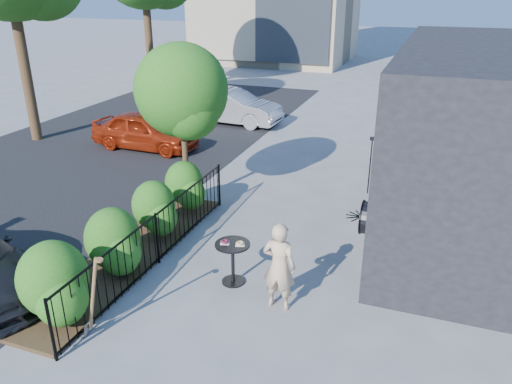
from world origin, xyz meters
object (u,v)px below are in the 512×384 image
at_px(patio_tree, 183,97).
at_px(woman, 279,266).
at_px(cafe_table, 233,256).
at_px(car_red, 145,131).
at_px(car_silver, 231,107).
at_px(shovel, 92,302).

relative_size(patio_tree, woman, 2.45).
relative_size(cafe_table, car_red, 0.24).
bearing_deg(cafe_table, car_red, 131.98).
bearing_deg(woman, patio_tree, -41.65).
distance_m(cafe_table, woman, 1.13).
xyz_separation_m(patio_tree, car_silver, (-2.08, 7.70, -2.09)).
xyz_separation_m(shovel, car_silver, (-3.06, 12.80, -0.00)).
xyz_separation_m(cafe_table, car_silver, (-4.49, 10.59, 0.10)).
xyz_separation_m(woman, car_silver, (-5.51, 11.01, -0.13)).
bearing_deg(shovel, patio_tree, 100.83).
distance_m(patio_tree, car_red, 5.51).
bearing_deg(car_silver, car_red, 164.64).
xyz_separation_m(patio_tree, cafe_table, (2.41, -2.90, -2.19)).
height_order(patio_tree, shovel, patio_tree).
height_order(car_red, car_silver, car_silver).
relative_size(cafe_table, car_silver, 0.22).
xyz_separation_m(patio_tree, woman, (3.43, -3.32, -1.96)).
xyz_separation_m(shovel, car_red, (-4.48, 8.78, -0.05)).
bearing_deg(shovel, cafe_table, 57.05).
distance_m(cafe_table, car_silver, 11.51).
bearing_deg(car_silver, cafe_table, -152.95).
distance_m(shovel, car_red, 9.85).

